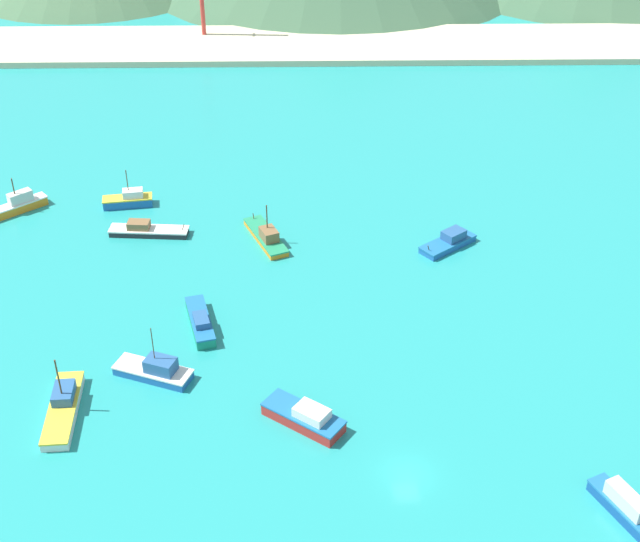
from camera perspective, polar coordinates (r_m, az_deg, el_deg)
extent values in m
cube|color=teal|center=(109.92, 4.12, -1.68)|extent=(260.00, 280.00, 0.50)
cube|color=#198466|center=(104.85, -7.76, -3.34)|extent=(4.42, 9.23, 1.21)
cube|color=#1E669E|center=(104.43, -7.79, -3.03)|extent=(4.51, 9.42, 0.20)
cube|color=#28568C|center=(103.23, -7.71, -3.16)|extent=(2.33, 3.19, 0.80)
cube|color=#14478C|center=(87.03, 19.69, -14.98)|extent=(6.28, 10.23, 1.02)
cube|color=#1E669E|center=(86.59, 19.77, -14.71)|extent=(6.40, 10.43, 0.20)
cube|color=beige|center=(86.53, 19.28, -13.80)|extent=(3.27, 4.62, 1.49)
cube|color=red|center=(91.38, -1.09, -9.52)|extent=(8.75, 7.52, 1.23)
cube|color=#1E669E|center=(90.89, -1.09, -9.19)|extent=(8.93, 7.67, 0.20)
cube|color=silver|center=(90.01, -0.53, -9.17)|extent=(4.12, 3.86, 1.04)
cube|color=#1E5BA8|center=(131.48, -12.35, 4.39)|extent=(7.22, 3.24, 1.23)
cube|color=gold|center=(131.15, -12.38, 4.66)|extent=(7.37, 3.30, 0.20)
cube|color=silver|center=(130.77, -12.04, 4.95)|extent=(3.10, 2.09, 1.13)
cylinder|color=#4C3823|center=(129.82, -12.40, 5.77)|extent=(0.13, 0.13, 3.21)
cube|color=silver|center=(96.15, -16.30, -8.70)|extent=(3.42, 11.02, 0.95)
cube|color=gold|center=(95.78, -16.35, -8.44)|extent=(3.49, 11.24, 0.20)
cube|color=#28568C|center=(96.35, -16.28, -7.61)|extent=(2.27, 3.42, 1.14)
cylinder|color=#4C3823|center=(94.11, -16.61, -6.59)|extent=(0.18, 0.18, 4.40)
cube|color=orange|center=(134.13, -19.19, 3.81)|extent=(8.54, 7.63, 1.15)
cube|color=white|center=(133.82, -19.25, 4.06)|extent=(8.71, 7.79, 0.20)
cube|color=beige|center=(133.77, -18.86, 4.56)|extent=(3.54, 3.30, 1.57)
cylinder|color=#4C3823|center=(132.67, -19.28, 5.21)|extent=(0.18, 0.18, 2.42)
cube|color=orange|center=(120.55, -3.53, 2.16)|extent=(6.48, 10.61, 0.71)
cube|color=#238C5B|center=(120.31, -3.54, 2.35)|extent=(6.61, 10.82, 0.20)
cube|color=brown|center=(118.83, -3.33, 2.40)|extent=(2.90, 3.36, 1.47)
cylinder|color=#4C3823|center=(123.92, -4.33, 3.53)|extent=(0.29, 0.46, 0.97)
cylinder|color=#4C3823|center=(118.05, -3.47, 3.54)|extent=(0.17, 0.17, 3.44)
cube|color=#1E5BA8|center=(98.69, -10.75, -6.51)|extent=(9.00, 5.73, 0.89)
cube|color=white|center=(98.34, -10.79, -6.26)|extent=(9.18, 5.85, 0.20)
cube|color=#28568C|center=(97.33, -10.29, -6.02)|extent=(3.81, 3.16, 1.55)
cylinder|color=#4C3823|center=(95.88, -10.80, -4.63)|extent=(0.10, 0.10, 4.05)
cube|color=#1E5BA8|center=(120.02, 8.27, 1.70)|extent=(8.21, 7.30, 0.73)
cube|color=#1E669E|center=(119.78, 8.29, 1.89)|extent=(8.37, 7.44, 0.20)
cube|color=#28568C|center=(120.08, 8.65, 2.34)|extent=(3.66, 3.51, 1.23)
cylinder|color=#4C3823|center=(117.21, 7.05, 1.47)|extent=(0.44, 0.38, 1.01)
cube|color=#232328|center=(123.87, -11.01, 2.50)|extent=(10.84, 3.26, 0.73)
cube|color=white|center=(123.64, -11.04, 2.68)|extent=(11.06, 3.33, 0.20)
cube|color=brown|center=(123.65, -11.67, 2.94)|extent=(3.12, 2.07, 1.06)
cylinder|color=#4C3823|center=(122.36, -8.87, 2.80)|extent=(0.47, 0.15, 1.01)
cube|color=beige|center=(190.96, 1.97, 14.46)|extent=(247.00, 22.48, 1.20)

